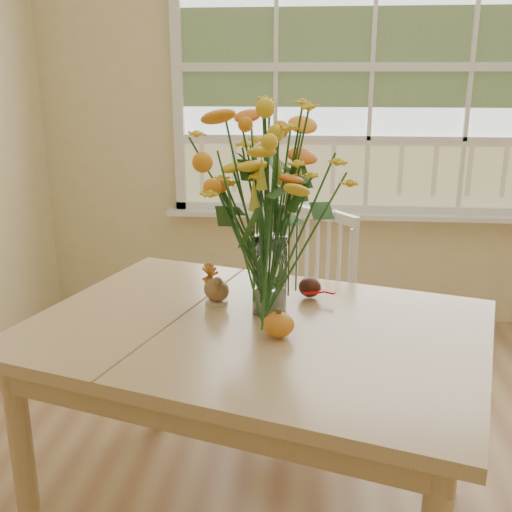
# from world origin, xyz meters

# --- Properties ---
(wall_back) EXTENTS (4.00, 0.02, 2.70)m
(wall_back) POSITION_xyz_m (0.00, 2.25, 1.35)
(wall_back) COLOR beige
(wall_back) RESTS_ON floor
(window) EXTENTS (2.42, 0.12, 1.74)m
(window) POSITION_xyz_m (0.00, 2.21, 1.53)
(window) COLOR silver
(window) RESTS_ON wall_back
(dining_table) EXTENTS (1.63, 1.36, 0.75)m
(dining_table) POSITION_xyz_m (-0.49, 0.34, 0.66)
(dining_table) COLOR tan
(dining_table) RESTS_ON floor
(windsor_chair) EXTENTS (0.58, 0.58, 0.92)m
(windsor_chair) POSITION_xyz_m (-0.34, 1.10, 0.52)
(windsor_chair) COLOR white
(windsor_chair) RESTS_ON floor
(flower_vase) EXTENTS (0.54, 0.54, 0.64)m
(flower_vase) POSITION_xyz_m (-0.45, 0.45, 1.14)
(flower_vase) COLOR white
(flower_vase) RESTS_ON dining_table
(pumpkin) EXTENTS (0.09, 0.09, 0.07)m
(pumpkin) POSITION_xyz_m (-0.41, 0.25, 0.79)
(pumpkin) COLOR orange
(pumpkin) RESTS_ON dining_table
(turkey_figurine) EXTENTS (0.12, 0.12, 0.12)m
(turkey_figurine) POSITION_xyz_m (-0.64, 0.50, 0.80)
(turkey_figurine) COLOR #CCB78C
(turkey_figurine) RESTS_ON dining_table
(dark_gourd) EXTENTS (0.13, 0.08, 0.07)m
(dark_gourd) POSITION_xyz_m (-0.32, 0.59, 0.79)
(dark_gourd) COLOR #38160F
(dark_gourd) RESTS_ON dining_table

